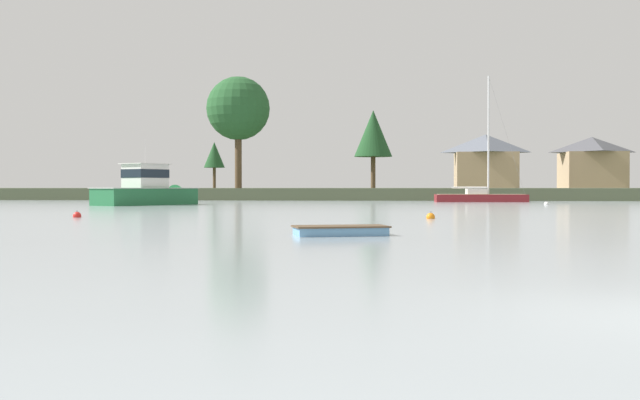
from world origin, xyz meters
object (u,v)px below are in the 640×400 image
Objects in this scene: cruiser_green at (154,196)px; mooring_buoy_white at (546,204)px; sailboat_maroon at (481,199)px; mooring_buoy_red at (77,216)px; mooring_buoy_orange at (431,217)px; dinghy_skyblue at (340,232)px.

cruiser_green is 22.99× the size of mooring_buoy_white.
sailboat_maroon is at bearing 107.68° from mooring_buoy_white.
sailboat_maroon is 50.53m from mooring_buoy_red.
mooring_buoy_orange is at bearing 0.49° from mooring_buoy_red.
mooring_buoy_orange is at bearing -50.73° from cruiser_green.
dinghy_skyblue is at bearing -107.96° from mooring_buoy_white.
mooring_buoy_white is at bearing 72.04° from dinghy_skyblue.
cruiser_green reaches higher than mooring_buoy_white.
mooring_buoy_red reaches higher than dinghy_skyblue.
sailboat_maroon reaches higher than dinghy_skyblue.
mooring_buoy_red is at bearing -132.87° from mooring_buoy_white.
dinghy_skyblue is 13.96m from mooring_buoy_orange.
cruiser_green is 22.71× the size of mooring_buoy_orange.
mooring_buoy_red is (5.11, -28.02, -0.72)m from cruiser_green.
mooring_buoy_red is (-24.48, -44.21, -0.21)m from sailboat_maroon.
sailboat_maroon reaches higher than cruiser_green.
mooring_buoy_white is (33.82, 2.92, -0.72)m from cruiser_green.
mooring_buoy_white is (14.37, 44.33, -0.04)m from dinghy_skyblue.
sailboat_maroon is (10.14, 57.61, 0.17)m from dinghy_skyblue.
cruiser_green is 33.96m from mooring_buoy_white.
dinghy_skyblue is 6.86× the size of mooring_buoy_white.
mooring_buoy_orange is 1.02× the size of mooring_buoy_red.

